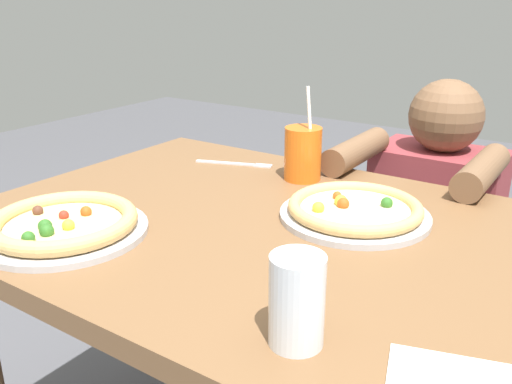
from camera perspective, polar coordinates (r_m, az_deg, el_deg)
name	(u,v)px	position (r m, az deg, el deg)	size (l,w,h in m)	color
dining_table	(262,278)	(1.12, 0.61, -8.85)	(1.15, 0.83, 0.75)	brown
pizza_near	(64,225)	(1.07, -19.28, -3.21)	(0.30, 0.30, 0.04)	#B7B7BC
pizza_far	(355,210)	(1.10, 10.16, -1.86)	(0.29, 0.29, 0.04)	#B7B7BC
drink_cup_colored	(303,153)	(1.30, 4.87, 4.00)	(0.09, 0.09, 0.22)	orange
water_cup_clear	(298,299)	(0.69, 4.34, -10.95)	(0.07, 0.07, 0.12)	silver
fork	(238,164)	(1.43, -1.92, 2.93)	(0.20, 0.09, 0.00)	silver
diner_seated	(429,251)	(1.71, 17.46, -5.88)	(0.38, 0.51, 0.95)	#333847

